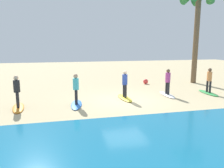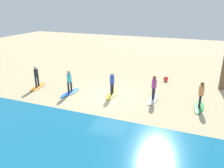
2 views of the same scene
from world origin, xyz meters
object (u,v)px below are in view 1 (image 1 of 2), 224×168
at_px(surfboard_green, 208,93).
at_px(surfboard_white, 167,95).
at_px(palm_tree, 198,6).
at_px(surfer_white, 168,80).
at_px(surfer_yellow, 125,82).
at_px(surfboard_yellow, 125,98).
at_px(beach_ball, 146,82).
at_px(surfer_green, 209,78).
at_px(surfboard_orange, 18,108).
at_px(surfboard_blue, 76,104).
at_px(surfer_blue, 76,87).
at_px(surfer_orange, 17,89).

relative_size(surfboard_green, surfboard_white, 1.00).
bearing_deg(palm_tree, surfer_white, 40.97).
distance_m(surfer_white, surfer_yellow, 2.96).
bearing_deg(surfboard_yellow, beach_ball, 142.48).
height_order(surfer_green, surfer_yellow, same).
bearing_deg(surfer_yellow, palm_tree, -151.20).
relative_size(surfer_green, surfboard_orange, 0.78).
bearing_deg(surfer_white, surfboard_orange, 5.92).
bearing_deg(surfer_white, surfboard_blue, 9.57).
xyz_separation_m(surfboard_yellow, surfer_blue, (3.00, 0.82, 0.99)).
height_order(surfer_white, surfboard_yellow, surfer_white).
relative_size(surfboard_orange, surfer_orange, 1.28).
bearing_deg(surfer_yellow, surfboard_yellow, 0.00).
bearing_deg(surfer_green, surfer_yellow, 0.38).
height_order(surfer_white, beach_ball, surfer_white).
bearing_deg(surfer_blue, surfer_yellow, -164.75).
xyz_separation_m(surfboard_white, surfer_blue, (5.94, 1.00, 0.99)).
bearing_deg(surfer_white, surfer_green, 177.16).
bearing_deg(surfboard_orange, beach_ball, 112.49).
bearing_deg(surfer_blue, surfer_white, -170.43).
height_order(surfboard_green, surfboard_white, same).
bearing_deg(surfboard_white, surfer_orange, -80.53).
relative_size(surfer_yellow, surfer_orange, 1.00).
bearing_deg(surfboard_orange, surfboard_yellow, 89.93).
height_order(surfboard_white, palm_tree, palm_tree).
relative_size(surfboard_yellow, surfer_orange, 1.28).
xyz_separation_m(surfboard_green, surfer_orange, (11.90, 0.78, 0.99)).
relative_size(surfer_green, surfer_white, 1.00).
distance_m(surfer_green, palm_tree, 6.87).
relative_size(surfboard_yellow, beach_ball, 5.12).
relative_size(surfer_yellow, palm_tree, 0.21).
bearing_deg(surfboard_yellow, surfer_white, 91.54).
relative_size(surfboard_white, surfer_orange, 1.28).
distance_m(surfboard_green, beach_ball, 5.21).
relative_size(surfboard_green, surfboard_blue, 1.00).
bearing_deg(surfer_green, surfboard_yellow, 0.38).
bearing_deg(surfboard_blue, surfer_yellow, 112.21).
xyz_separation_m(surfer_white, beach_ball, (-0.23, -4.28, -0.83)).
relative_size(surfboard_green, beach_ball, 5.12).
height_order(surfer_yellow, surfboard_blue, surfer_yellow).
bearing_deg(surfboard_blue, beach_ball, 137.51).
bearing_deg(surfboard_white, beach_ball, -179.53).
height_order(surfboard_white, surfer_orange, surfer_orange).
xyz_separation_m(surfer_white, surfer_yellow, (2.95, 0.19, 0.00)).
relative_size(surfer_white, surfboard_orange, 0.78).
bearing_deg(surfboard_blue, surfer_white, 106.54).
distance_m(surfboard_white, surfboard_yellow, 2.96).
height_order(surfer_green, surfboard_blue, surfer_green).
bearing_deg(surfboard_yellow, surfboard_orange, -85.02).
height_order(surfer_white, surfer_blue, same).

